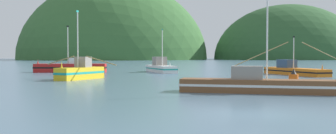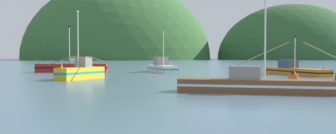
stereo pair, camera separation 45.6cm
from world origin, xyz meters
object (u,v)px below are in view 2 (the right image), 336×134
fishing_boat_white (162,67)px  channel_buoy (293,78)px  fishing_boat_brown (256,85)px  fishing_boat_orange (295,70)px  fishing_boat_red (73,67)px  fishing_boat_yellow (81,72)px

fishing_boat_white → channel_buoy: size_ratio=6.79×
fishing_boat_brown → fishing_boat_orange: fishing_boat_brown is taller
fishing_boat_brown → channel_buoy: bearing=70.0°
fishing_boat_white → channel_buoy: 27.39m
fishing_boat_white → channel_buoy: fishing_boat_white is taller
fishing_boat_white → fishing_boat_orange: fishing_boat_white is taller
fishing_boat_brown → fishing_boat_red: (-17.98, 34.50, 0.21)m
fishing_boat_yellow → channel_buoy: 22.75m
channel_buoy → fishing_boat_yellow: bearing=156.1°
fishing_boat_brown → fishing_boat_red: fishing_boat_red is taller
fishing_boat_white → fishing_boat_brown: fishing_boat_brown is taller
fishing_boat_white → fishing_boat_orange: bearing=47.3°
fishing_boat_red → fishing_boat_brown: bearing=122.7°
fishing_boat_yellow → channel_buoy: bearing=99.9°
fishing_boat_white → fishing_boat_red: (-14.12, 1.43, 0.05)m
channel_buoy → fishing_boat_orange: bearing=64.6°
fishing_boat_yellow → channel_buoy: size_ratio=5.79×
fishing_boat_white → fishing_boat_brown: (3.85, -33.07, -0.16)m
fishing_boat_red → fishing_boat_white: bearing=179.4°
fishing_boat_white → fishing_boat_orange: (17.48, -10.07, -0.11)m
fishing_boat_red → channel_buoy: fishing_boat_red is taller
fishing_boat_yellow → fishing_boat_brown: 22.22m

